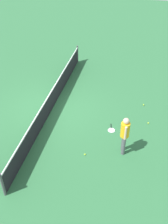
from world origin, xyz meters
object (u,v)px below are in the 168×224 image
tennis_ball_near_player (144,105)px  tennis_ball_midcourt (85,154)px  player_near_side (125,133)px  tennis_ball_by_net (148,123)px  tennis_racket_near_player (111,130)px

tennis_ball_near_player → tennis_ball_midcourt: size_ratio=1.00×
player_near_side → tennis_ball_midcourt: size_ratio=25.76×
tennis_ball_midcourt → tennis_ball_near_player: bearing=-28.0°
player_near_side → tennis_ball_by_net: bearing=-24.8°
tennis_ball_near_player → tennis_ball_midcourt: (-3.87, 2.06, 0.00)m
tennis_racket_near_player → tennis_ball_midcourt: bearing=154.9°
tennis_racket_near_player → tennis_ball_midcourt: size_ratio=9.17×
player_near_side → tennis_ball_near_player: 3.55m
player_near_side → tennis_ball_by_net: 2.41m
player_near_side → tennis_racket_near_player: player_near_side is taller
player_near_side → tennis_ball_midcourt: bearing=109.9°
player_near_side → tennis_ball_near_player: size_ratio=25.76×
player_near_side → tennis_ball_near_player: bearing=-10.7°
tennis_ball_by_net → tennis_ball_midcourt: same height
tennis_ball_by_net → tennis_ball_near_player: bearing=11.8°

